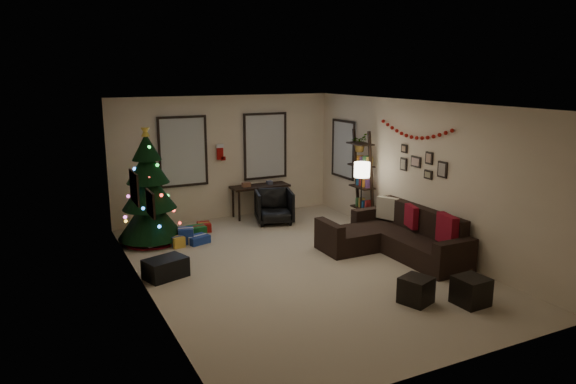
{
  "coord_description": "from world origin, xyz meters",
  "views": [
    {
      "loc": [
        -3.94,
        -7.5,
        3.21
      ],
      "look_at": [
        0.1,
        0.6,
        1.15
      ],
      "focal_mm": 33.27,
      "sensor_mm": 36.0,
      "label": 1
    }
  ],
  "objects_px": {
    "bookshelf": "(363,180)",
    "christmas_tree": "(149,194)",
    "sofa": "(395,239)",
    "desk_chair": "(274,206)",
    "desk": "(260,189)"
  },
  "relations": [
    {
      "from": "sofa",
      "to": "desk_chair",
      "type": "relative_size",
      "value": 3.45
    },
    {
      "from": "sofa",
      "to": "desk_chair",
      "type": "xyz_separation_m",
      "value": [
        -1.12,
        2.74,
        0.1
      ]
    },
    {
      "from": "desk_chair",
      "to": "bookshelf",
      "type": "height_order",
      "value": "bookshelf"
    },
    {
      "from": "bookshelf",
      "to": "christmas_tree",
      "type": "bearing_deg",
      "value": 168.34
    },
    {
      "from": "desk",
      "to": "bookshelf",
      "type": "xyz_separation_m",
      "value": [
        1.59,
        -1.7,
        0.36
      ]
    },
    {
      "from": "sofa",
      "to": "desk_chair",
      "type": "height_order",
      "value": "sofa"
    },
    {
      "from": "christmas_tree",
      "to": "sofa",
      "type": "xyz_separation_m",
      "value": [
        3.79,
        -2.56,
        -0.68
      ]
    },
    {
      "from": "christmas_tree",
      "to": "bookshelf",
      "type": "distance_m",
      "value": 4.32
    },
    {
      "from": "christmas_tree",
      "to": "bookshelf",
      "type": "height_order",
      "value": "christmas_tree"
    },
    {
      "from": "desk",
      "to": "bookshelf",
      "type": "height_order",
      "value": "bookshelf"
    },
    {
      "from": "desk_chair",
      "to": "sofa",
      "type": "bearing_deg",
      "value": -51.46
    },
    {
      "from": "sofa",
      "to": "desk",
      "type": "distance_m",
      "value": 3.61
    },
    {
      "from": "christmas_tree",
      "to": "bookshelf",
      "type": "xyz_separation_m",
      "value": [
        4.23,
        -0.87,
        0.04
      ]
    },
    {
      "from": "desk",
      "to": "sofa",
      "type": "bearing_deg",
      "value": -71.13
    },
    {
      "from": "sofa",
      "to": "bookshelf",
      "type": "xyz_separation_m",
      "value": [
        0.43,
        1.69,
        0.72
      ]
    }
  ]
}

